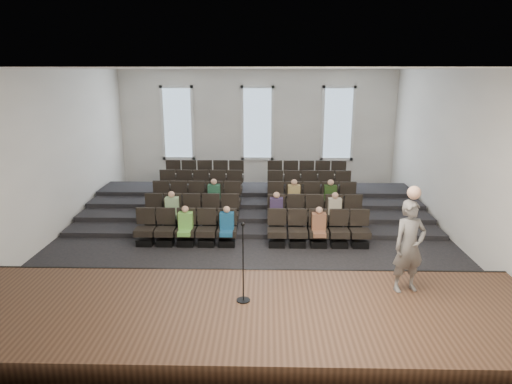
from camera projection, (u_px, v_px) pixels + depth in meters
The scene contains 14 objects.
ground at pixel (253, 238), 13.88m from camera, with size 14.00×14.00×0.00m, color black.
ceiling at pixel (252, 68), 12.58m from camera, with size 12.00×14.00×0.02m, color white.
wall_back at pixel (257, 128), 20.01m from camera, with size 12.00×0.04×5.00m, color white.
wall_front at pixel (237, 249), 6.46m from camera, with size 12.00×0.04×5.00m, color white.
wall_left at pixel (48, 157), 13.37m from camera, with size 0.04×14.00×5.00m, color white.
wall_right at pixel (461, 158), 13.10m from camera, with size 0.04×14.00×5.00m, color white.
stage at pixel (244, 319), 8.89m from camera, with size 11.80×3.60×0.50m, color #4C3220.
stage_lip at pixel (248, 279), 10.60m from camera, with size 11.80×0.06×0.52m, color black.
risers at pixel (255, 203), 16.89m from camera, with size 11.80×4.80×0.60m.
seating_rows at pixel (254, 203), 15.19m from camera, with size 6.80×4.70×1.67m.
windows at pixel (257, 123), 19.90m from camera, with size 8.44×0.10×3.24m.
audience at pixel (262, 208), 14.10m from camera, with size 5.45×2.64×1.10m.
speaker at pixel (409, 246), 9.31m from camera, with size 0.71×0.46×1.94m, color #605E5B.
mic_stand at pixel (243, 278), 8.98m from camera, with size 0.28×0.28×1.65m.
Camera 1 is at (0.42, -13.04, 4.96)m, focal length 32.00 mm.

